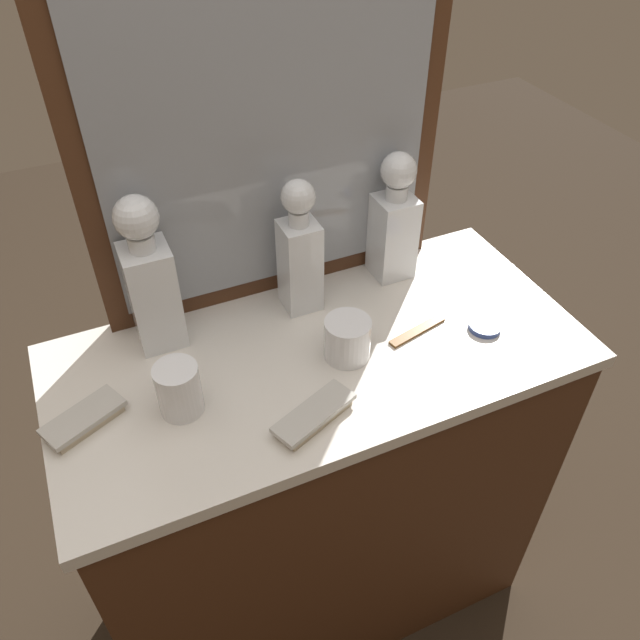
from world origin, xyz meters
TOP-DOWN VIEW (x-y plane):
  - ground_plane at (0.00, 0.00)m, footprint 6.00×6.00m
  - dresser at (0.00, 0.00)m, footprint 1.03×0.49m
  - dresser_mirror at (0.00, 0.23)m, footprint 0.72×0.03m
  - crystal_decanter_front at (0.25, 0.17)m, footprint 0.08×0.08m
  - crystal_decanter_rear at (0.02, 0.15)m, footprint 0.07×0.07m
  - crystal_decanter_right at (-0.27, 0.16)m, footprint 0.09×0.09m
  - crystal_tumbler_front at (-0.28, -0.03)m, footprint 0.08×0.08m
  - crystal_tumbler_far_right at (0.04, -0.03)m, footprint 0.09×0.09m
  - silver_brush_front at (-0.08, -0.15)m, footprint 0.17×0.11m
  - silver_brush_right at (-0.44, 0.00)m, footprint 0.15×0.11m
  - porcelain_dish at (0.33, -0.08)m, footprint 0.07×0.07m
  - tortoiseshell_comb at (0.20, -0.03)m, footprint 0.14×0.05m

SIDE VIEW (x-z plane):
  - ground_plane at x=0.00m, z-range 0.00..0.00m
  - dresser at x=0.00m, z-range 0.00..0.93m
  - tortoiseshell_comb at x=0.20m, z-range 0.93..0.94m
  - porcelain_dish at x=0.33m, z-range 0.93..0.95m
  - silver_brush_right at x=-0.44m, z-range 0.93..0.96m
  - silver_brush_front at x=-0.08m, z-range 0.93..0.96m
  - crystal_tumbler_far_right at x=0.04m, z-range 0.93..1.01m
  - crystal_tumbler_front at x=-0.28m, z-range 0.93..1.03m
  - crystal_decanter_front at x=0.25m, z-range 0.90..1.19m
  - crystal_decanter_rear at x=0.02m, z-range 0.91..1.19m
  - crystal_decanter_right at x=-0.27m, z-range 0.90..1.22m
  - dresser_mirror at x=0.00m, z-range 0.93..1.67m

